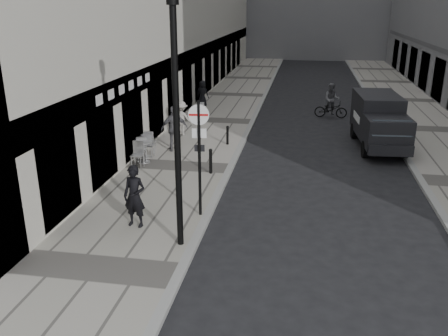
{
  "coord_description": "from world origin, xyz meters",
  "views": [
    {
      "loc": [
        2.68,
        -6.58,
        6.15
      ],
      "look_at": [
        0.4,
        6.76,
        1.4
      ],
      "focal_mm": 38.0,
      "sensor_mm": 36.0,
      "label": 1
    }
  ],
  "objects_px": {
    "sign_post": "(199,144)",
    "panel_van": "(379,119)",
    "lamppost": "(176,113)",
    "cyclist": "(331,104)",
    "walking_man": "(135,196)"
  },
  "relations": [
    {
      "from": "lamppost",
      "to": "cyclist",
      "type": "xyz_separation_m",
      "value": [
        4.51,
        15.95,
        -2.89
      ]
    },
    {
      "from": "sign_post",
      "to": "lamppost",
      "type": "distance_m",
      "value": 2.29
    },
    {
      "from": "panel_van",
      "to": "lamppost",
      "type": "bearing_deg",
      "value": -124.81
    },
    {
      "from": "cyclist",
      "to": "walking_man",
      "type": "bearing_deg",
      "value": -106.65
    },
    {
      "from": "sign_post",
      "to": "walking_man",
      "type": "bearing_deg",
      "value": -154.83
    },
    {
      "from": "walking_man",
      "to": "panel_van",
      "type": "bearing_deg",
      "value": 60.28
    },
    {
      "from": "walking_man",
      "to": "cyclist",
      "type": "bearing_deg",
      "value": 77.5
    },
    {
      "from": "walking_man",
      "to": "panel_van",
      "type": "height_order",
      "value": "panel_van"
    },
    {
      "from": "walking_man",
      "to": "lamppost",
      "type": "bearing_deg",
      "value": -19.42
    },
    {
      "from": "sign_post",
      "to": "panel_van",
      "type": "bearing_deg",
      "value": 47.15
    },
    {
      "from": "walking_man",
      "to": "cyclist",
      "type": "xyz_separation_m",
      "value": [
        6.03,
        15.12,
        -0.27
      ]
    },
    {
      "from": "sign_post",
      "to": "cyclist",
      "type": "bearing_deg",
      "value": 65.45
    },
    {
      "from": "sign_post",
      "to": "panel_van",
      "type": "xyz_separation_m",
      "value": [
        6.19,
        8.64,
        -1.06
      ]
    },
    {
      "from": "sign_post",
      "to": "lamppost",
      "type": "relative_size",
      "value": 0.55
    },
    {
      "from": "sign_post",
      "to": "lamppost",
      "type": "height_order",
      "value": "lamppost"
    }
  ]
}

